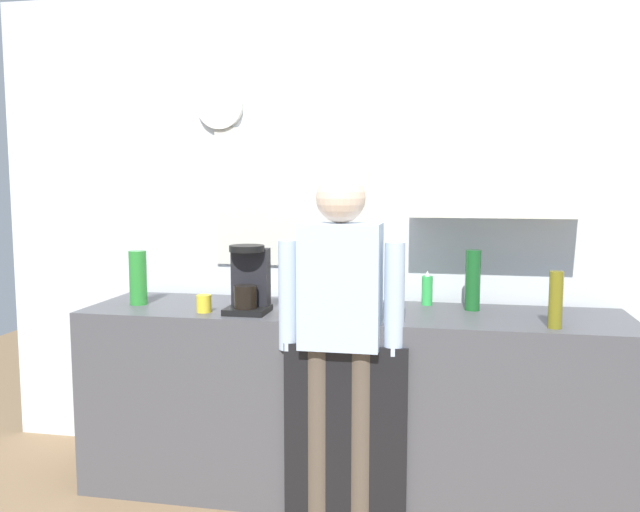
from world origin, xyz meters
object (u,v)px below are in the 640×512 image
Objects in this scene: bottle_clear_soda at (138,278)px; dish_soap at (427,290)px; bottle_olive_oil at (556,300)px; mixing_bowl at (309,304)px; cup_yellow_cup at (204,304)px; cup_white_mug at (353,308)px; person_at_sink at (340,319)px; cup_terracotta_mug at (324,297)px; bottle_green_wine at (473,280)px; coffee_maker at (249,282)px.

bottle_clear_soda is 1.49m from dish_soap.
bottle_olive_oil is 1.39× the size of dish_soap.
dish_soap is at bearing 29.14° from mixing_bowl.
cup_white_mug is at bearing 0.20° from cup_yellow_cup.
person_at_sink is at bearing -174.52° from bottle_olive_oil.
cup_white_mug is at bearing -129.07° from dish_soap.
bottle_olive_oil is 0.72m from dish_soap.
cup_yellow_cup is at bearing 178.68° from bottle_olive_oil.
cup_white_mug is 1.12× the size of cup_yellow_cup.
cup_terracotta_mug is 0.61m from cup_yellow_cup.
bottle_green_wine is 0.64m from cup_white_mug.
bottle_olive_oil is at bearing -16.46° from cup_terracotta_mug.
cup_terracotta_mug is at bearing -178.12° from bottle_green_wine.
bottle_green_wine is 0.82m from mixing_bowl.
person_at_sink is at bearing -48.72° from mixing_bowl.
person_at_sink is (1.10, -0.26, -0.12)m from bottle_clear_soda.
cup_white_mug is at bearing -151.00° from bottle_green_wine.
cup_white_mug is (0.52, -0.04, -0.10)m from coffee_maker.
cup_yellow_cup is at bearing -169.57° from mixing_bowl.
cup_yellow_cup is 1.13m from dish_soap.
mixing_bowl is (-0.78, -0.21, -0.11)m from bottle_green_wine.
coffee_maker reaches higher than bottle_clear_soda.
dish_soap reaches higher than mixing_bowl.
dish_soap is at bearing 22.84° from coffee_maker.
coffee_maker is 3.59× the size of cup_terracotta_mug.
cup_white_mug is (-0.89, 0.04, -0.08)m from bottle_olive_oil.
coffee_maker is 0.21× the size of person_at_sink.
mixing_bowl is at bearing -2.33° from bottle_clear_soda.
coffee_maker is 1.50× the size of mixing_bowl.
coffee_maker is at bearing -157.16° from dish_soap.
cup_yellow_cup is at bearing -167.64° from coffee_maker.
bottle_clear_soda is 0.93× the size of bottle_green_wine.
cup_white_mug is at bearing 177.43° from bottle_olive_oil.
cup_white_mug reaches higher than mixing_bowl.
dish_soap is at bearing 10.55° from bottle_clear_soda.
bottle_clear_soda reaches higher than mixing_bowl.
person_at_sink is at bearing -143.61° from bottle_green_wine.
cup_terracotta_mug is 0.42× the size of mixing_bowl.
bottle_clear_soda reaches higher than cup_white_mug.
cup_terracotta_mug is 0.19m from mixing_bowl.
dish_soap is at bearing 65.80° from person_at_sink.
cup_white_mug is at bearing 83.51° from person_at_sink.
bottle_green_wine is 0.74m from person_at_sink.
person_at_sink is (-0.93, -0.09, -0.11)m from bottle_olive_oil.
bottle_green_wine is at bearing -22.95° from dish_soap.
cup_terracotta_mug is (-1.08, 0.32, -0.08)m from bottle_olive_oil.
bottle_olive_oil is at bearing -1.32° from cup_yellow_cup.
bottle_clear_soda is at bearing -169.45° from dish_soap.
bottle_clear_soda is 1.15m from cup_white_mug.
cup_white_mug is at bearing -6.35° from bottle_clear_soda.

